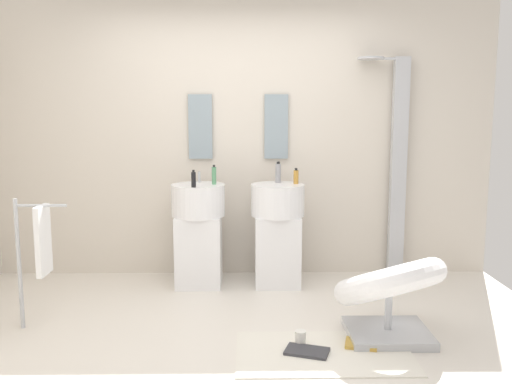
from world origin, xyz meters
The scene contains 17 objects.
ground_plane centered at (0.00, 0.00, -0.02)m, with size 4.80×3.60×0.04m, color silver.
rear_partition centered at (0.00, 1.65, 1.30)m, with size 4.80×0.10×2.60m, color beige.
pedestal_sink_left centered at (-0.35, 1.24, 0.49)m, with size 0.48×0.48×1.02m.
pedestal_sink_right centered at (0.35, 1.24, 0.49)m, with size 0.48×0.48×1.02m.
vanity_mirror_left centered at (-0.35, 1.58, 1.41)m, with size 0.22×0.03×0.60m, color #8C9EA8.
vanity_mirror_right centered at (0.35, 1.58, 1.41)m, with size 0.22×0.03×0.60m, color #8C9EA8.
shower_column centered at (1.49, 1.53, 1.08)m, with size 0.49×0.24×2.05m.
lounge_chair centered at (1.06, 0.05, 0.35)m, with size 1.09×1.09×0.65m.
towel_rack centered at (-1.39, 0.26, 0.63)m, with size 0.37×0.22×0.95m.
area_rug centered at (0.58, -0.20, 0.01)m, with size 1.13×0.67×0.01m, color white.
magazine_ochre centered at (0.84, -0.10, 0.02)m, with size 0.21×0.16×0.02m, color gold.
magazine_charcoal centered at (0.47, -0.20, 0.02)m, with size 0.28×0.17×0.02m, color #38383D.
coffee_mug centered at (0.44, -0.07, 0.06)m, with size 0.08×0.08×0.09m, color white.
soap_bottle_green centered at (-0.21, 1.24, 1.00)m, with size 0.04×0.04×0.17m.
soap_bottle_grey centered at (0.36, 1.36, 1.00)m, with size 0.05×0.05×0.19m.
soap_bottle_black centered at (-0.37, 1.06, 0.98)m, with size 0.04×0.04×0.15m.
soap_bottle_amber centered at (0.52, 1.27, 0.98)m, with size 0.05×0.05×0.14m.
Camera 1 is at (0.09, -3.50, 1.55)m, focal length 37.94 mm.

